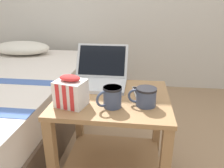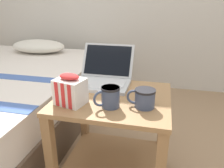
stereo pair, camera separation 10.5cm
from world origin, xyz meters
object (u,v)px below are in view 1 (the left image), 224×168
object	(u,v)px
mug_front_left	(146,96)
snack_bag	(71,92)
cell_phone	(141,92)
mug_front_right	(112,96)
laptop	(99,77)

from	to	relation	value
mug_front_left	snack_bag	xyz separation A→B (m)	(-0.34, -0.04, 0.02)
mug_front_left	cell_phone	xyz separation A→B (m)	(-0.02, 0.15, -0.04)
mug_front_left	mug_front_right	distance (m)	0.16
laptop	mug_front_right	distance (m)	0.31
mug_front_right	cell_phone	world-z (taller)	mug_front_right
mug_front_right	mug_front_left	bearing A→B (deg)	13.05
laptop	mug_front_left	bearing A→B (deg)	-44.26
laptop	snack_bag	bearing A→B (deg)	-103.77
mug_front_left	mug_front_right	xyz separation A→B (m)	(-0.15, -0.04, 0.01)
snack_bag	mug_front_right	bearing A→B (deg)	2.50
mug_front_left	cell_phone	world-z (taller)	mug_front_left
mug_front_right	cell_phone	size ratio (longest dim) A/B	0.75
laptop	mug_front_right	xyz separation A→B (m)	(0.11, -0.29, 0.01)
mug_front_left	snack_bag	bearing A→B (deg)	-172.71
mug_front_left	mug_front_right	bearing A→B (deg)	-166.95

